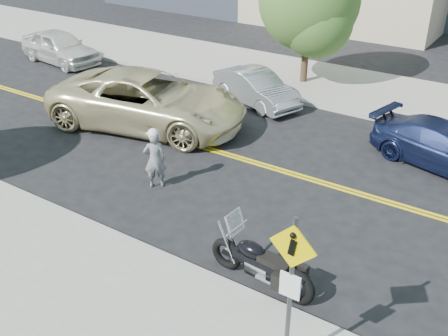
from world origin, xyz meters
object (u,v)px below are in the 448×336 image
suv (148,100)px  parked_car_white (60,47)px  pedestrian_sign (291,282)px  parked_car_silver (256,88)px  parked_car_blue (446,147)px  motorcycle (262,255)px  motorcyclist (155,158)px

suv → parked_car_white: suv is taller
suv → pedestrian_sign: bearing=-140.4°
parked_car_white → parked_car_silver: (10.17, 0.48, -0.11)m
parked_car_silver → parked_car_blue: size_ratio=0.87×
suv → motorcycle: bearing=-137.2°
parked_car_white → parked_car_silver: parked_car_white is taller
suv → parked_car_blue: (9.16, 2.48, -0.29)m
motorcyclist → parked_car_blue: size_ratio=0.39×
motorcyclist → suv: (-2.84, 3.05, 0.07)m
motorcycle → parked_car_white: 17.48m
suv → parked_car_white: 8.82m
suv → parked_car_silver: suv is taller
pedestrian_sign → parked_car_white: (-16.84, 10.01, -1.22)m
pedestrian_sign → parked_car_blue: bearing=87.0°
pedestrian_sign → parked_car_silver: bearing=122.5°
motorcycle → parked_car_blue: size_ratio=0.55×
parked_car_silver → suv: bearing=173.5°
motorcyclist → motorcycle: motorcyclist is taller
motorcyclist → suv: bearing=-86.9°
parked_car_white → parked_car_blue: parked_car_white is taller
parked_car_white → suv: bearing=-105.5°
motorcyclist → suv: size_ratio=0.26×
pedestrian_sign → motorcyclist: size_ratio=1.72×
parked_car_silver → motorcyclist: bearing=-151.8°
suv → parked_car_blue: size_ratio=1.52×
suv → parked_car_blue: bearing=-87.7°
motorcyclist → motorcycle: bearing=116.8°
pedestrian_sign → parked_car_blue: (0.48, 9.16, -1.32)m
motorcyclist → suv: suv is taller
motorcyclist → parked_car_white: 12.72m
parked_car_silver → motorcycle: bearing=-127.9°
motorcyclist → suv: 4.17m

